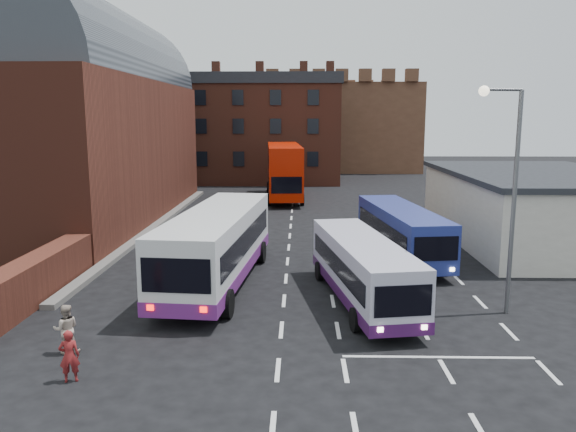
{
  "coord_description": "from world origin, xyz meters",
  "views": [
    {
      "loc": [
        0.64,
        -19.65,
        7.42
      ],
      "look_at": [
        0.0,
        10.0,
        2.2
      ],
      "focal_mm": 35.0,
      "sensor_mm": 36.0,
      "label": 1
    }
  ],
  "objects_px": {
    "bus_blue": "(401,229)",
    "bus_red_double": "(284,170)",
    "bus_white_inbound": "(362,266)",
    "pedestrian_beige": "(66,329)",
    "pedestrian_red": "(69,356)",
    "street_lamp": "(508,180)",
    "bus_white_outbound": "(218,241)"
  },
  "relations": [
    {
      "from": "bus_blue",
      "to": "bus_red_double",
      "type": "relative_size",
      "value": 0.81
    },
    {
      "from": "bus_white_inbound",
      "to": "pedestrian_beige",
      "type": "relative_size",
      "value": 6.09
    },
    {
      "from": "bus_white_inbound",
      "to": "bus_red_double",
      "type": "relative_size",
      "value": 0.78
    },
    {
      "from": "bus_blue",
      "to": "pedestrian_red",
      "type": "xyz_separation_m",
      "value": [
        -11.87,
        -14.34,
        -0.85
      ]
    },
    {
      "from": "street_lamp",
      "to": "bus_white_inbound",
      "type": "bearing_deg",
      "value": 166.86
    },
    {
      "from": "bus_white_inbound",
      "to": "bus_blue",
      "type": "distance_m",
      "value": 7.75
    },
    {
      "from": "bus_blue",
      "to": "street_lamp",
      "type": "height_order",
      "value": "street_lamp"
    },
    {
      "from": "bus_blue",
      "to": "street_lamp",
      "type": "distance_m",
      "value": 9.41
    },
    {
      "from": "bus_white_outbound",
      "to": "bus_blue",
      "type": "xyz_separation_m",
      "value": [
        9.05,
        4.69,
        -0.35
      ]
    },
    {
      "from": "street_lamp",
      "to": "pedestrian_red",
      "type": "distance_m",
      "value": 15.99
    },
    {
      "from": "bus_red_double",
      "to": "bus_blue",
      "type": "bearing_deg",
      "value": 103.64
    },
    {
      "from": "bus_white_outbound",
      "to": "pedestrian_red",
      "type": "relative_size",
      "value": 8.06
    },
    {
      "from": "street_lamp",
      "to": "pedestrian_red",
      "type": "bearing_deg",
      "value": -157.29
    },
    {
      "from": "bus_white_inbound",
      "to": "street_lamp",
      "type": "relative_size",
      "value": 1.14
    },
    {
      "from": "bus_blue",
      "to": "bus_red_double",
      "type": "bearing_deg",
      "value": -80.11
    },
    {
      "from": "bus_white_outbound",
      "to": "bus_blue",
      "type": "height_order",
      "value": "bus_white_outbound"
    },
    {
      "from": "bus_white_outbound",
      "to": "bus_blue",
      "type": "bearing_deg",
      "value": 32.43
    },
    {
      "from": "bus_blue",
      "to": "bus_red_double",
      "type": "xyz_separation_m",
      "value": [
        -6.83,
        22.07,
        1.02
      ]
    },
    {
      "from": "bus_white_outbound",
      "to": "bus_white_inbound",
      "type": "xyz_separation_m",
      "value": [
        6.21,
        -2.52,
        -0.43
      ]
    },
    {
      "from": "bus_white_outbound",
      "to": "pedestrian_beige",
      "type": "xyz_separation_m",
      "value": [
        -3.73,
        -7.69,
        -1.16
      ]
    },
    {
      "from": "pedestrian_red",
      "to": "pedestrian_beige",
      "type": "relative_size",
      "value": 0.96
    },
    {
      "from": "bus_red_double",
      "to": "pedestrian_beige",
      "type": "bearing_deg",
      "value": 76.66
    },
    {
      "from": "bus_red_double",
      "to": "bus_white_outbound",
      "type": "bearing_deg",
      "value": 81.72
    },
    {
      "from": "bus_white_outbound",
      "to": "street_lamp",
      "type": "distance_m",
      "value": 12.37
    },
    {
      "from": "bus_white_outbound",
      "to": "pedestrian_red",
      "type": "height_order",
      "value": "bus_white_outbound"
    },
    {
      "from": "pedestrian_beige",
      "to": "bus_red_double",
      "type": "bearing_deg",
      "value": -117.37
    },
    {
      "from": "bus_blue",
      "to": "pedestrian_red",
      "type": "bearing_deg",
      "value": 43.07
    },
    {
      "from": "bus_red_double",
      "to": "pedestrian_beige",
      "type": "height_order",
      "value": "bus_red_double"
    },
    {
      "from": "bus_red_double",
      "to": "pedestrian_red",
      "type": "relative_size",
      "value": 8.18
    },
    {
      "from": "bus_blue",
      "to": "bus_red_double",
      "type": "height_order",
      "value": "bus_red_double"
    },
    {
      "from": "pedestrian_red",
      "to": "bus_white_inbound",
      "type": "bearing_deg",
      "value": -158.79
    },
    {
      "from": "pedestrian_beige",
      "to": "street_lamp",
      "type": "bearing_deg",
      "value": 177.19
    }
  ]
}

